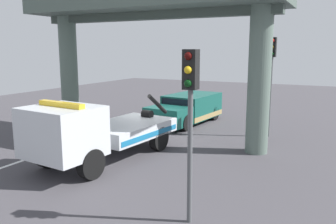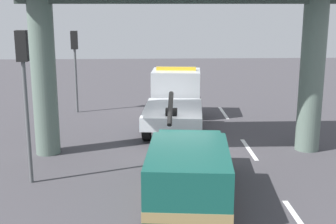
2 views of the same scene
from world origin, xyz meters
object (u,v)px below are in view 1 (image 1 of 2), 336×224
Objects in this scene: tow_truck_white at (94,131)px; towed_van_green at (187,109)px; traffic_light_far at (190,99)px; traffic_light_near at (272,65)px.

towed_van_green is (-8.23, 0.08, -0.42)m from tow_truck_white.
traffic_light_far is at bearing 24.06° from towed_van_green.
towed_van_green is at bearing 179.43° from tow_truck_white.
traffic_light_near is (1.24, 4.80, 2.62)m from towed_van_green.
traffic_light_near is (-6.99, 4.88, 2.20)m from tow_truck_white.
traffic_light_near reaches higher than tow_truck_white.
tow_truck_white is 1.36× the size of towed_van_green.
traffic_light_far is at bearing 62.74° from tow_truck_white.
traffic_light_far reaches higher than towed_van_green.
tow_truck_white is at bearing -34.93° from traffic_light_near.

